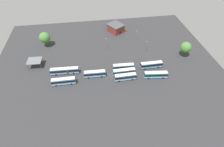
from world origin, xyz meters
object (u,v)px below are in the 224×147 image
(bus_row3_slot2, at_px, (64,81))
(bus_row0_slot2, at_px, (156,75))
(bus_row0_slot0, at_px, (151,65))
(bus_row2_slot1, at_px, (95,74))
(tree_north_edge, at_px, (45,38))
(tree_west_edge, at_px, (186,47))
(maintenance_shelter, at_px, (34,61))
(bus_row1_slot0, at_px, (123,67))
(bus_row1_slot2, at_px, (125,77))
(lamp_post_near_entrance, at_px, (136,35))
(bus_row3_slot0, at_px, (65,71))
(depot_building, at_px, (116,28))
(bus_row1_slot1, at_px, (124,72))
(lamp_post_mid_lot, at_px, (106,43))
(lamp_post_far_corner, at_px, (146,46))

(bus_row3_slot2, bearing_deg, bus_row0_slot2, 177.20)
(bus_row0_slot0, bearing_deg, bus_row2_slot1, 4.53)
(bus_row3_slot2, bearing_deg, tree_north_edge, -71.00)
(bus_row2_slot1, relative_size, tree_west_edge, 1.23)
(maintenance_shelter, bearing_deg, bus_row0_slot2, 163.55)
(bus_row0_slot2, height_order, bus_row1_slot0, same)
(bus_row1_slot2, height_order, lamp_post_near_entrance, lamp_post_near_entrance)
(bus_row3_slot0, bearing_deg, depot_building, -130.91)
(bus_row1_slot2, height_order, tree_west_edge, tree_west_edge)
(bus_row1_slot1, distance_m, bus_row1_slot2, 3.87)
(bus_row2_slot1, relative_size, lamp_post_mid_lot, 1.53)
(bus_row2_slot1, height_order, tree_north_edge, tree_north_edge)
(bus_row1_slot1, bearing_deg, bus_row0_slot2, 164.01)
(lamp_post_near_entrance, relative_size, lamp_post_mid_lot, 0.97)
(bus_row1_slot1, distance_m, tree_north_edge, 56.24)
(maintenance_shelter, height_order, tree_north_edge, tree_north_edge)
(bus_row0_slot2, distance_m, lamp_post_near_entrance, 36.25)
(lamp_post_near_entrance, height_order, tree_north_edge, tree_north_edge)
(bus_row0_slot0, relative_size, maintenance_shelter, 1.57)
(bus_row1_slot1, bearing_deg, tree_west_edge, -164.20)
(bus_row1_slot1, distance_m, tree_west_edge, 40.82)
(bus_row3_slot0, bearing_deg, bus_row3_slot2, 87.66)
(depot_building, bearing_deg, tree_west_edge, 136.39)
(lamp_post_far_corner, bearing_deg, bus_row0_slot0, 85.34)
(maintenance_shelter, bearing_deg, bus_row2_slot1, 157.45)
(bus_row1_slot2, distance_m, tree_west_edge, 42.11)
(bus_row0_slot0, distance_m, lamp_post_far_corner, 15.52)
(bus_row1_slot1, bearing_deg, depot_building, -93.72)
(bus_row2_slot1, relative_size, lamp_post_far_corner, 1.58)
(bus_row0_slot0, relative_size, lamp_post_mid_lot, 1.66)
(bus_row1_slot2, bearing_deg, bus_row2_slot1, -16.84)
(maintenance_shelter, bearing_deg, bus_row3_slot0, 152.41)
(bus_row1_slot1, bearing_deg, bus_row1_slot0, -96.42)
(bus_row3_slot0, xyz_separation_m, depot_building, (-34.50, -39.82, 0.86))
(lamp_post_far_corner, bearing_deg, bus_row0_slot2, 86.54)
(depot_building, distance_m, lamp_post_near_entrance, 17.99)
(bus_row1_slot2, xyz_separation_m, maintenance_shelter, (48.23, -18.27, 1.87))
(lamp_post_near_entrance, distance_m, lamp_post_mid_lot, 21.56)
(bus_row2_slot1, relative_size, tree_north_edge, 1.20)
(bus_row1_slot2, distance_m, maintenance_shelter, 51.60)
(tree_north_edge, bearing_deg, bus_row3_slot0, 114.28)
(bus_row1_slot0, height_order, lamp_post_mid_lot, lamp_post_mid_lot)
(bus_row0_slot0, xyz_separation_m, bus_row0_slot2, (0.16, 8.03, 0.00))
(bus_row2_slot1, xyz_separation_m, tree_west_edge, (-54.76, -10.20, 4.24))
(lamp_post_near_entrance, xyz_separation_m, lamp_post_mid_lot, (20.66, 6.19, 0.12))
(bus_row0_slot2, bearing_deg, maintenance_shelter, -16.45)
(bus_row1_slot0, height_order, bus_row1_slot1, same)
(bus_row3_slot2, bearing_deg, bus_row1_slot2, 177.15)
(bus_row1_slot0, distance_m, lamp_post_near_entrance, 30.84)
(bus_row3_slot2, height_order, tree_west_edge, tree_west_edge)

